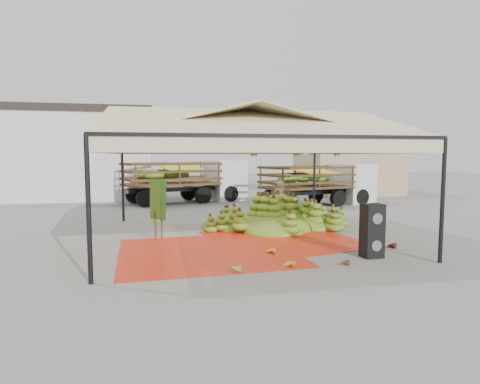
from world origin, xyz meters
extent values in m
plane|color=slate|center=(0.00, 0.00, 0.00)|extent=(90.00, 90.00, 0.00)
cylinder|color=black|center=(-4.00, -4.00, 1.50)|extent=(0.10, 0.10, 3.00)
cylinder|color=black|center=(4.00, -4.00, 1.50)|extent=(0.10, 0.10, 3.00)
cylinder|color=black|center=(-4.00, 4.00, 1.50)|extent=(0.10, 0.10, 3.00)
cylinder|color=black|center=(4.00, 4.00, 1.50)|extent=(0.10, 0.10, 3.00)
pyramid|color=beige|center=(0.00, 0.00, 3.50)|extent=(8.00, 8.00, 1.00)
cube|color=black|center=(0.00, 0.00, 3.00)|extent=(8.00, 8.00, 0.08)
cube|color=beige|center=(0.00, 0.00, 2.82)|extent=(8.00, 8.00, 0.36)
cube|color=silver|center=(-10.00, 14.00, 2.50)|extent=(14.00, 6.00, 5.00)
cube|color=black|center=(-10.00, 14.00, 5.20)|extent=(14.30, 6.30, 0.40)
cube|color=tan|center=(10.00, 13.00, 1.80)|extent=(6.00, 5.00, 3.60)
cube|color=navy|center=(10.00, 13.00, 3.85)|extent=(6.30, 5.30, 0.50)
cube|color=red|center=(-1.39, -1.81, 0.01)|extent=(4.79, 4.59, 0.01)
cube|color=red|center=(1.15, -0.62, 0.01)|extent=(4.97, 5.13, 0.01)
ellipsoid|color=#4F7117|center=(1.55, 1.51, 0.58)|extent=(5.71, 4.82, 1.15)
ellipsoid|color=gold|center=(0.18, -2.35, 0.10)|extent=(0.54, 0.49, 0.20)
ellipsoid|color=#B48A24|center=(0.26, -3.70, 0.09)|extent=(0.54, 0.53, 0.19)
ellipsoid|color=#5B2B14|center=(1.62, -3.70, 0.09)|extent=(0.53, 0.50, 0.19)
ellipsoid|color=#511C12|center=(3.67, -2.40, 0.11)|extent=(0.52, 0.44, 0.22)
ellipsoid|color=#4C7418|center=(-0.99, -3.68, 0.10)|extent=(0.58, 0.57, 0.20)
ellipsoid|color=#4A821B|center=(0.54, 0.83, 2.62)|extent=(0.24, 0.24, 0.20)
ellipsoid|color=#4A821B|center=(2.04, 0.83, 2.62)|extent=(0.24, 0.24, 0.20)
ellipsoid|color=#4A821B|center=(3.54, 0.83, 2.62)|extent=(0.24, 0.24, 0.20)
cube|color=black|center=(2.66, -3.18, 0.34)|extent=(0.51, 0.45, 0.68)
cube|color=black|center=(2.66, -3.18, 1.02)|extent=(0.51, 0.45, 0.68)
imported|color=gray|center=(2.22, 3.26, 0.79)|extent=(0.63, 0.48, 1.58)
cube|color=#53391B|center=(-1.90, 9.78, 1.05)|extent=(5.47, 3.80, 0.12)
cube|color=white|center=(1.22, 10.85, 1.15)|extent=(2.42, 2.66, 2.30)
cylinder|color=black|center=(-3.28, 8.25, 0.45)|extent=(0.95, 0.58, 0.90)
cylinder|color=black|center=(-3.93, 10.14, 0.45)|extent=(0.95, 0.58, 0.90)
cylinder|color=black|center=(-0.25, 9.29, 0.45)|extent=(0.95, 0.58, 0.90)
cylinder|color=black|center=(-0.90, 11.18, 0.45)|extent=(0.95, 0.58, 0.90)
cylinder|color=black|center=(1.36, 9.84, 0.45)|extent=(0.95, 0.58, 0.90)
cylinder|color=black|center=(0.71, 11.73, 0.45)|extent=(0.95, 0.58, 0.90)
ellipsoid|color=#4E841B|center=(-1.90, 9.78, 1.55)|extent=(4.37, 3.00, 0.70)
cube|color=yellow|center=(-1.43, 9.94, 1.95)|extent=(2.54, 2.53, 0.25)
cube|color=#493318|center=(4.88, 7.17, 0.97)|extent=(5.01, 3.23, 0.11)
cube|color=silver|center=(7.83, 7.95, 1.06)|extent=(2.13, 2.39, 2.13)
cylinder|color=black|center=(3.50, 5.85, 0.42)|extent=(0.88, 0.48, 0.83)
cylinder|color=black|center=(3.03, 7.64, 0.42)|extent=(0.88, 0.48, 0.83)
cylinder|color=black|center=(6.36, 6.60, 0.42)|extent=(0.88, 0.48, 0.83)
cylinder|color=black|center=(5.89, 8.39, 0.42)|extent=(0.88, 0.48, 0.83)
cylinder|color=black|center=(7.88, 7.01, 0.42)|extent=(0.88, 0.48, 0.83)
cylinder|color=black|center=(7.41, 8.79, 0.42)|extent=(0.88, 0.48, 0.83)
ellipsoid|color=#377418|center=(4.88, 7.17, 1.43)|extent=(4.00, 2.55, 0.65)
cube|color=yellow|center=(5.32, 7.29, 1.80)|extent=(2.26, 2.25, 0.23)
camera|label=1|loc=(-2.64, -12.31, 2.57)|focal=30.00mm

